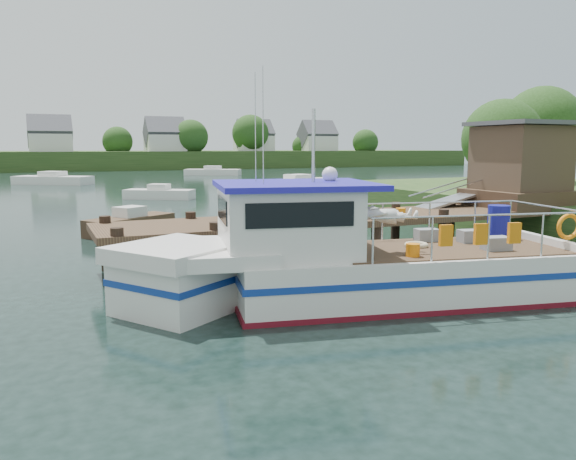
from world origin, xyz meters
name	(u,v)px	position (x,y,z in m)	size (l,w,h in m)	color
ground_plane	(298,263)	(0.00, 0.00, 0.00)	(160.00, 160.00, 0.00)	black
far_shore	(84,156)	(0.01, 82.37, 2.10)	(140.00, 42.55, 9.22)	#324C1F
dock	(466,185)	(6.51, 0.01, 2.24)	(16.60, 3.00, 4.78)	#453121
lobster_boat	(343,262)	(-0.89, -4.37, 0.94)	(10.82, 4.96, 5.21)	silver
moored_rowboat	(130,224)	(-3.79, 8.27, 0.42)	(3.97, 3.26, 1.13)	#453121
moored_far	(213,172)	(13.46, 54.43, 0.44)	(7.23, 5.57, 1.19)	silver
moored_b	(159,193)	(0.45, 23.51, 0.39)	(4.83, 3.88, 1.04)	silver
moored_c	(298,183)	(14.02, 29.79, 0.43)	(7.77, 4.24, 1.16)	silver
moored_d	(53,180)	(-5.80, 43.25, 0.47)	(7.45, 6.38, 1.26)	silver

